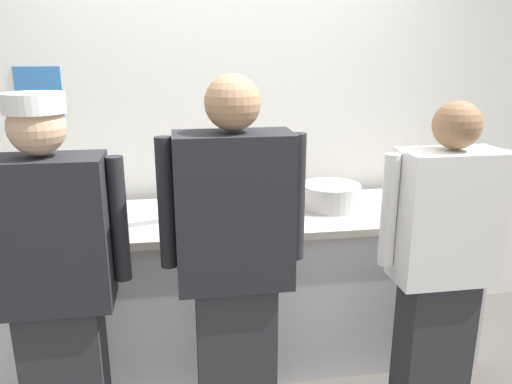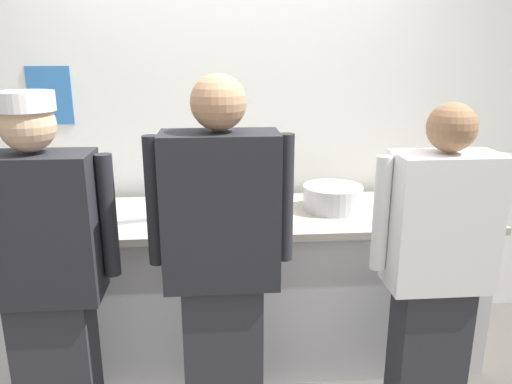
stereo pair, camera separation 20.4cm
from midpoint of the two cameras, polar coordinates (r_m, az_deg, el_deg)
name	(u,v)px [view 2 (the right image)]	position (r m, az deg, el deg)	size (l,w,h in m)	color
wall_back	(227,108)	(3.15, -1.54, 9.70)	(4.52, 0.11, 2.87)	white
prep_counter	(232,285)	(2.96, -0.83, -10.72)	(2.88, 0.73, 0.90)	silver
chef_near_left	(47,277)	(2.22, -20.56, -9.20)	(0.59, 0.24, 1.63)	#2D2D33
chef_center	(222,265)	(2.13, -1.21, -8.45)	(0.62, 0.24, 1.70)	#2D2D33
chef_far_right	(436,271)	(2.41, 22.38, -8.42)	(0.59, 0.24, 1.58)	#2D2D33
plate_stack_front	(76,202)	(2.97, -18.22, -1.15)	(0.20, 0.20, 0.10)	white
plate_stack_rear	(202,216)	(2.65, -4.09, -2.79)	(0.20, 0.20, 0.06)	white
mixing_bowl_steel	(333,198)	(2.88, 10.84, -0.66)	(0.34, 0.34, 0.14)	#B7BABF
sheet_tray	(132,213)	(2.81, -12.11, -2.38)	(0.44, 0.30, 0.02)	#B7BABF
squeeze_bottle_primary	(229,210)	(2.54, -0.82, -2.12)	(0.06, 0.06, 0.19)	red
ramekin_yellow_sauce	(34,205)	(3.09, -22.52, -1.38)	(0.09, 0.09, 0.04)	white
ramekin_orange_sauce	(422,200)	(3.14, 20.35, -0.86)	(0.08, 0.08, 0.05)	white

